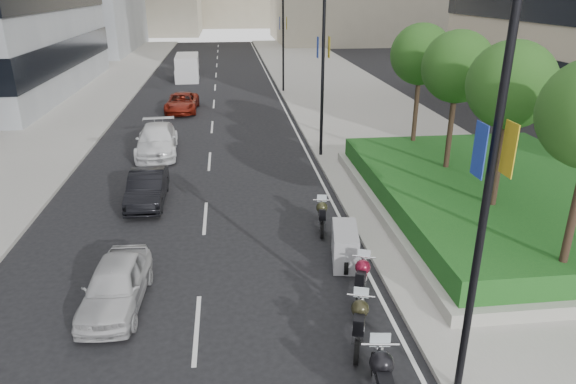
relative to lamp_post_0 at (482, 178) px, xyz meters
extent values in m
cube|color=#9E9B93|center=(4.86, 29.00, -4.99)|extent=(10.00, 100.00, 0.15)
cube|color=#9E9B93|center=(-16.14, 29.00, -4.99)|extent=(8.00, 100.00, 0.15)
cube|color=silver|center=(-0.44, 29.00, -5.06)|extent=(0.12, 100.00, 0.01)
cube|color=silver|center=(-5.64, 29.00, -5.06)|extent=(0.12, 100.00, 0.01)
cube|color=#A3A297|center=(5.86, 9.00, -4.72)|extent=(10.00, 14.00, 0.40)
cube|color=#134418|center=(5.86, 9.00, -4.12)|extent=(9.40, 13.40, 0.80)
cylinder|color=#332319|center=(4.36, 3.00, -2.52)|extent=(0.22, 0.22, 4.00)
cylinder|color=#332319|center=(4.36, 7.00, -2.52)|extent=(0.22, 0.22, 4.00)
sphere|color=#164615|center=(4.36, 7.00, 0.38)|extent=(2.80, 2.80, 2.80)
cylinder|color=#332319|center=(4.36, 11.00, -2.52)|extent=(0.22, 0.22, 4.00)
sphere|color=#164615|center=(4.36, 11.00, 0.38)|extent=(2.80, 2.80, 2.80)
cylinder|color=#332319|center=(4.36, 15.00, -2.52)|extent=(0.22, 0.22, 4.00)
sphere|color=#164615|center=(4.36, 15.00, 0.38)|extent=(2.80, 2.80, 2.80)
cylinder|color=black|center=(0.16, 0.00, -0.57)|extent=(0.16, 0.16, 9.00)
cube|color=gold|center=(0.44, 0.00, 0.53)|extent=(0.02, 0.45, 1.00)
cube|color=#1B3699|center=(-0.12, 0.00, 0.53)|extent=(0.02, 0.45, 1.00)
cylinder|color=black|center=(0.16, 17.00, -0.57)|extent=(0.16, 0.16, 9.00)
cube|color=gold|center=(0.44, 17.00, 0.53)|extent=(0.02, 0.45, 1.00)
cube|color=#1B3699|center=(-0.12, 17.00, 0.53)|extent=(0.02, 0.45, 1.00)
cylinder|color=black|center=(0.16, 35.00, -0.57)|extent=(0.16, 0.16, 9.00)
cube|color=gold|center=(0.44, 35.00, 0.53)|extent=(0.02, 0.45, 1.00)
cube|color=#1B3699|center=(-0.12, 35.00, 0.53)|extent=(0.02, 0.45, 1.00)
cylinder|color=black|center=(-1.52, 0.61, -4.72)|extent=(0.22, 0.70, 0.69)
sphere|color=black|center=(-1.59, 0.04, -4.11)|extent=(0.53, 0.53, 0.53)
cylinder|color=silver|center=(-1.55, 0.33, -3.87)|extent=(0.82, 0.16, 0.06)
cylinder|color=black|center=(-1.81, 1.22, -4.77)|extent=(0.29, 0.60, 0.59)
cylinder|color=black|center=(-1.36, 2.69, -4.77)|extent=(0.29, 0.60, 0.59)
cube|color=silver|center=(-1.60, 1.91, -4.61)|extent=(0.52, 0.86, 0.40)
sphere|color=black|center=(-1.50, 2.21, -4.24)|extent=(0.46, 0.46, 0.46)
cube|color=black|center=(-1.68, 1.64, -4.30)|extent=(0.47, 0.76, 0.15)
cylinder|color=silver|center=(-1.43, 2.46, -4.03)|extent=(0.69, 0.26, 0.05)
cylinder|color=black|center=(-1.25, 3.31, -4.78)|extent=(0.30, 0.58, 0.58)
cylinder|color=black|center=(-0.74, 4.70, -4.78)|extent=(0.30, 0.58, 0.58)
cube|color=silver|center=(-1.01, 3.96, -4.62)|extent=(0.53, 0.84, 0.39)
sphere|color=maroon|center=(-0.91, 4.25, -4.27)|extent=(0.45, 0.45, 0.45)
cube|color=black|center=(-1.11, 3.70, -4.32)|extent=(0.48, 0.74, 0.15)
cylinder|color=silver|center=(-0.82, 4.48, -4.06)|extent=(0.66, 0.28, 0.05)
cylinder|color=black|center=(-1.15, 5.29, -4.78)|extent=(0.20, 0.57, 0.56)
cylinder|color=black|center=(-0.91, 6.72, -4.78)|extent=(0.20, 0.57, 0.56)
cube|color=gray|center=(-1.03, 6.00, -4.48)|extent=(1.07, 2.00, 1.13)
cylinder|color=black|center=(-1.45, 7.77, -4.79)|extent=(0.19, 0.56, 0.55)
cylinder|color=black|center=(-1.22, 9.18, -4.79)|extent=(0.19, 0.56, 0.55)
cube|color=silver|center=(-1.34, 8.43, -4.64)|extent=(0.38, 0.79, 0.37)
sphere|color=#2C2D19|center=(-1.29, 8.72, -4.30)|extent=(0.43, 0.43, 0.43)
cube|color=black|center=(-1.38, 8.17, -4.35)|extent=(0.35, 0.70, 0.14)
cylinder|color=silver|center=(-1.26, 8.96, -4.11)|extent=(0.66, 0.15, 0.04)
imported|color=silver|center=(-7.88, 4.35, -4.41)|extent=(1.73, 3.91, 1.31)
imported|color=black|center=(-8.02, 11.81, -4.41)|extent=(1.43, 4.02, 1.32)
imported|color=white|center=(-8.42, 18.67, -4.33)|extent=(2.34, 5.19, 1.48)
imported|color=maroon|center=(-7.84, 28.69, -4.42)|extent=(2.30, 4.72, 1.29)
cube|color=white|center=(-8.27, 42.62, -3.91)|extent=(2.25, 5.55, 2.30)
cube|color=white|center=(-8.27, 40.53, -4.46)|extent=(2.12, 1.38, 1.21)
cylinder|color=black|center=(-9.15, 40.64, -4.68)|extent=(0.27, 0.77, 0.77)
cylinder|color=black|center=(-7.40, 40.64, -4.68)|extent=(0.27, 0.77, 0.77)
cylinder|color=black|center=(-9.15, 44.37, -4.68)|extent=(0.27, 0.77, 0.77)
cylinder|color=black|center=(-7.40, 44.37, -4.68)|extent=(0.27, 0.77, 0.77)
camera|label=1|loc=(-4.58, -8.35, 3.26)|focal=32.00mm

